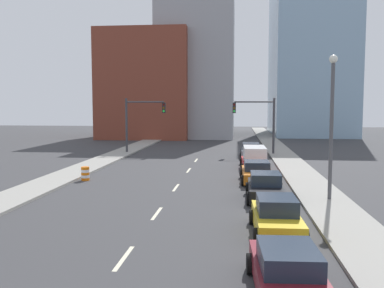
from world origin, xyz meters
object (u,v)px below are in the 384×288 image
at_px(sedan_maroon, 288,273).
at_px(sedan_orange, 257,172).
at_px(traffic_signal_right, 261,118).
at_px(traffic_barrel, 85,174).
at_px(box_truck_red, 254,158).
at_px(street_lamp, 332,117).
at_px(sedan_gray, 251,151).
at_px(traffic_signal_left, 138,118).
at_px(sedan_yellow, 276,217).
at_px(sedan_black, 265,187).

distance_m(sedan_maroon, sedan_orange, 17.46).
xyz_separation_m(traffic_signal_right, sedan_maroon, (-1.15, -33.80, -3.25)).
relative_size(traffic_barrel, sedan_maroon, 0.20).
height_order(sedan_maroon, sedan_orange, sedan_orange).
bearing_deg(box_truck_red, street_lamp, -74.31).
height_order(box_truck_red, sedan_gray, box_truck_red).
height_order(traffic_barrel, box_truck_red, box_truck_red).
bearing_deg(traffic_signal_left, traffic_barrel, -89.38).
bearing_deg(sedan_gray, sedan_yellow, -87.69).
xyz_separation_m(street_lamp, sedan_orange, (-3.66, 5.52, -3.92)).
bearing_deg(sedan_yellow, traffic_barrel, 135.75).
relative_size(traffic_barrel, street_lamp, 0.12).
bearing_deg(street_lamp, traffic_barrel, 162.28).
relative_size(traffic_signal_left, street_lamp, 0.76).
distance_m(street_lamp, sedan_maroon, 13.08).
bearing_deg(traffic_barrel, traffic_signal_right, 52.48).
height_order(sedan_yellow, sedan_gray, sedan_yellow).
bearing_deg(traffic_signal_left, sedan_black, -60.77).
distance_m(traffic_signal_left, sedan_gray, 12.72).
bearing_deg(sedan_orange, sedan_black, -88.48).
height_order(sedan_yellow, sedan_orange, sedan_yellow).
height_order(traffic_signal_left, sedan_maroon, traffic_signal_left).
distance_m(sedan_black, sedan_orange, 5.48).
xyz_separation_m(traffic_barrel, street_lamp, (15.45, -4.94, 4.10)).
bearing_deg(traffic_barrel, box_truck_red, 30.34).
bearing_deg(sedan_yellow, sedan_gray, 89.09).
distance_m(traffic_barrel, sedan_yellow, 16.44).
bearing_deg(sedan_orange, traffic_signal_right, 84.86).
distance_m(traffic_signal_right, street_lamp, 22.00).
relative_size(traffic_signal_left, sedan_orange, 1.28).
relative_size(traffic_signal_right, sedan_yellow, 1.32).
relative_size(traffic_barrel, sedan_yellow, 0.21).
bearing_deg(street_lamp, sedan_maroon, -106.80).
height_order(street_lamp, sedan_black, street_lamp).
relative_size(sedan_yellow, sedan_orange, 0.97).
bearing_deg(sedan_yellow, sedan_maroon, -93.38).
height_order(traffic_signal_right, sedan_orange, traffic_signal_right).
bearing_deg(traffic_signal_right, box_truck_red, -96.29).
bearing_deg(traffic_barrel, sedan_orange, 2.84).
height_order(traffic_signal_right, sedan_yellow, traffic_signal_right).
xyz_separation_m(traffic_signal_left, street_lamp, (15.63, -21.86, 0.70)).
height_order(street_lamp, sedan_yellow, street_lamp).
height_order(traffic_barrel, street_lamp, street_lamp).
distance_m(sedan_maroon, sedan_yellow, 5.69).
bearing_deg(street_lamp, sedan_black, 179.16).
height_order(street_lamp, box_truck_red, street_lamp).
bearing_deg(sedan_orange, box_truck_red, 88.10).
height_order(traffic_barrel, sedan_maroon, sedan_maroon).
relative_size(traffic_signal_right, sedan_black, 1.35).
bearing_deg(sedan_black, sedan_gray, 90.82).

